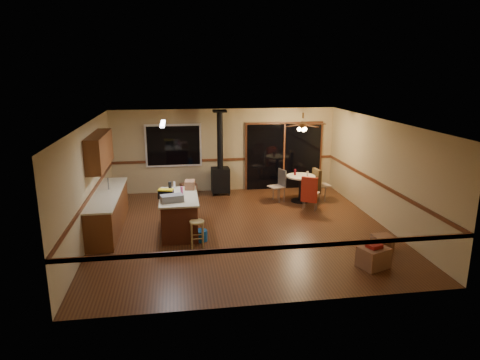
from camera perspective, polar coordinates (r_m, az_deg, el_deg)
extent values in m
plane|color=#4D2915|center=(10.51, 0.24, -6.49)|extent=(7.00, 7.00, 0.00)
plane|color=silver|center=(9.88, 0.26, 7.73)|extent=(7.00, 7.00, 0.00)
plane|color=tan|center=(13.51, -2.02, 3.99)|extent=(7.00, 0.00, 7.00)
plane|color=tan|center=(6.84, 4.76, -6.71)|extent=(7.00, 0.00, 7.00)
plane|color=tan|center=(10.21, -19.56, -0.34)|extent=(0.00, 7.00, 7.00)
plane|color=tan|center=(11.19, 18.26, 1.03)|extent=(0.00, 7.00, 7.00)
cube|color=black|center=(13.34, -8.86, 4.57)|extent=(1.72, 0.10, 1.32)
cube|color=black|center=(13.85, 5.86, 3.13)|extent=(2.52, 0.10, 2.10)
cube|color=brown|center=(10.87, -17.14, -4.05)|extent=(0.60, 3.00, 0.86)
cube|color=beige|center=(10.74, -17.32, -1.77)|extent=(0.64, 3.04, 0.04)
cube|color=brown|center=(10.72, -18.23, 3.75)|extent=(0.35, 2.00, 0.80)
cube|color=#481E12|center=(10.26, -8.09, -4.63)|extent=(0.80, 1.60, 0.86)
cube|color=beige|center=(10.12, -8.18, -2.22)|extent=(0.88, 1.68, 0.04)
cube|color=black|center=(13.24, -2.62, 0.02)|extent=(0.55, 0.50, 0.75)
cylinder|color=black|center=(12.98, -2.69, 5.41)|extent=(0.18, 0.18, 1.77)
cylinder|color=brown|center=(12.26, 8.37, 7.26)|extent=(0.24, 0.24, 0.10)
cylinder|color=brown|center=(12.23, 8.41, 8.51)|extent=(0.05, 0.05, 0.16)
sphere|color=#FFD88C|center=(12.28, 8.35, 6.70)|extent=(0.16, 0.16, 0.16)
cube|color=white|center=(10.08, -10.26, 7.40)|extent=(0.10, 1.20, 0.04)
cube|color=slate|center=(9.69, -9.08, -2.42)|extent=(0.54, 0.38, 0.15)
cube|color=black|center=(9.95, -9.84, -1.90)|extent=(0.37, 0.25, 0.19)
cube|color=gold|center=(9.92, -9.87, -1.31)|extent=(0.37, 0.25, 0.03)
cube|color=brown|center=(10.63, -6.71, -0.64)|extent=(0.27, 0.34, 0.21)
cylinder|color=black|center=(10.35, -9.30, -0.99)|extent=(0.09, 0.09, 0.27)
cylinder|color=#D84C8C|center=(10.18, -7.78, -1.41)|extent=(0.08, 0.08, 0.19)
cylinder|color=white|center=(10.79, -8.75, -0.64)|extent=(0.06, 0.06, 0.16)
cylinder|color=tan|center=(9.45, -5.73, -7.13)|extent=(0.43, 0.43, 0.59)
cylinder|color=blue|center=(9.80, -5.26, -7.38)|extent=(0.33, 0.33, 0.25)
cylinder|color=black|center=(12.73, 8.00, -2.74)|extent=(0.52, 0.52, 0.04)
cylinder|color=black|center=(12.63, 8.06, -1.14)|extent=(0.10, 0.10, 0.70)
cylinder|color=beige|center=(12.53, 8.12, 0.49)|extent=(0.84, 0.84, 0.04)
cylinder|color=#590C14|center=(12.56, 7.35, 1.05)|extent=(0.08, 0.08, 0.18)
cylinder|color=beige|center=(12.52, 8.99, 0.85)|extent=(0.07, 0.07, 0.14)
cube|color=tan|center=(12.53, 4.87, -0.89)|extent=(0.51, 0.51, 0.03)
cube|color=slate|center=(12.56, 5.63, 0.31)|extent=(0.15, 0.39, 0.50)
cube|color=tan|center=(12.00, 9.47, -1.74)|extent=(0.55, 0.55, 0.03)
cube|color=slate|center=(11.75, 9.27, -0.80)|extent=(0.35, 0.24, 0.50)
cube|color=#9F2212|center=(11.76, 9.22, -1.30)|extent=(0.42, 0.32, 0.70)
cube|color=tan|center=(12.87, 11.00, -0.69)|extent=(0.44, 0.44, 0.03)
cube|color=slate|center=(12.73, 10.28, 0.34)|extent=(0.08, 0.40, 0.50)
cube|color=#423119|center=(12.74, 10.18, -0.10)|extent=(0.15, 0.45, 0.70)
cube|color=brown|center=(13.30, -6.87, -1.22)|extent=(0.55, 0.49, 0.37)
cube|color=brown|center=(8.91, 17.36, -9.79)|extent=(0.66, 0.61, 0.41)
cube|color=brown|center=(9.79, 18.44, -7.90)|extent=(0.41, 0.35, 0.32)
cube|color=maroon|center=(8.81, 17.48, -8.37)|extent=(0.33, 0.30, 0.07)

